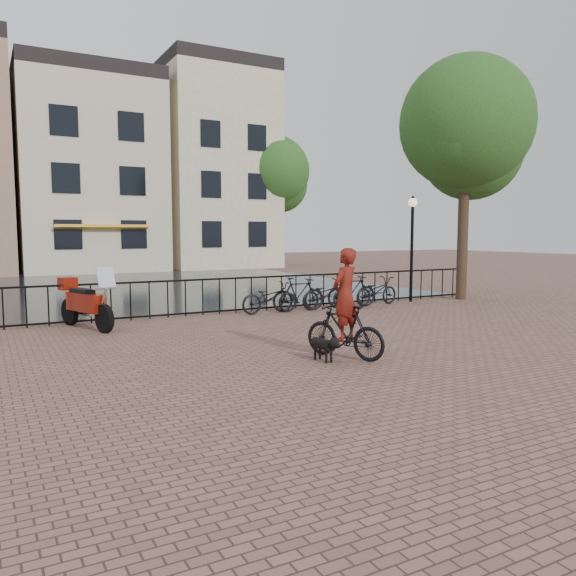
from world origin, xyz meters
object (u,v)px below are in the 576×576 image
lamp_post (412,230)px  motorcycle (86,297)px  cyclist (345,310)px  dog (323,348)px

lamp_post → motorcycle: lamp_post is taller
cyclist → dog: bearing=-22.0°
dog → motorcycle: size_ratio=0.34×
cyclist → motorcycle: cyclist is taller
cyclist → motorcycle: 6.70m
cyclist → dog: (-0.48, -0.02, -0.66)m
cyclist → dog: cyclist is taller
motorcycle → cyclist: bearing=-76.0°
lamp_post → motorcycle: (-10.44, -0.40, -1.60)m
motorcycle → lamp_post: bearing=-17.0°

